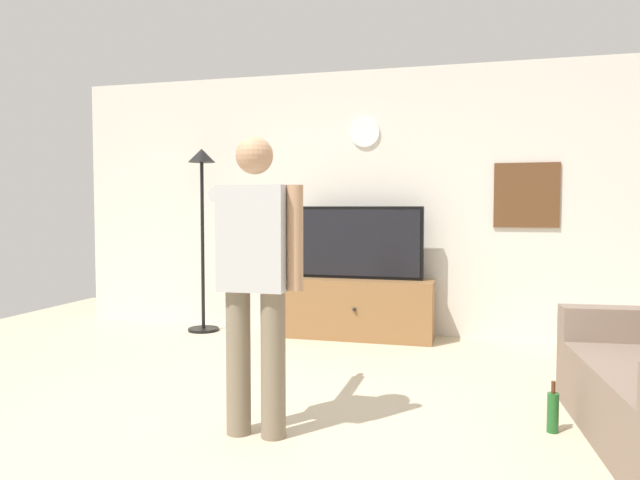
{
  "coord_description": "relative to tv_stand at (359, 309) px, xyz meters",
  "views": [
    {
      "loc": [
        1.18,
        -3.12,
        1.29
      ],
      "look_at": [
        0.01,
        1.2,
        1.05
      ],
      "focal_mm": 33.23,
      "sensor_mm": 36.0,
      "label": 1
    }
  ],
  "objects": [
    {
      "name": "tv_stand",
      "position": [
        0.0,
        0.0,
        0.0
      ],
      "size": [
        1.47,
        0.45,
        0.59
      ],
      "color": "olive",
      "rests_on": "ground_plane"
    },
    {
      "name": "ground_plane",
      "position": [
        -0.03,
        -2.6,
        -0.29
      ],
      "size": [
        8.4,
        8.4,
        0.0
      ],
      "primitive_type": "plane",
      "color": "beige"
    },
    {
      "name": "person_standing_nearer_lamp",
      "position": [
        -0.07,
        -2.61,
        0.66
      ],
      "size": [
        0.56,
        0.78,
        1.69
      ],
      "color": "#7A6B56",
      "rests_on": "ground_plane"
    },
    {
      "name": "floor_lamp",
      "position": [
        -1.65,
        -0.08,
        1.07
      ],
      "size": [
        0.32,
        0.32,
        1.91
      ],
      "color": "black",
      "rests_on": "ground_plane"
    },
    {
      "name": "wall_clock",
      "position": [
        -0.0,
        0.29,
        1.77
      ],
      "size": [
        0.3,
        0.03,
        0.3
      ],
      "primitive_type": "cylinder",
      "rotation": [
        1.57,
        0.0,
        0.0
      ],
      "color": "white"
    },
    {
      "name": "television",
      "position": [
        -0.0,
        0.05,
        0.65
      ],
      "size": [
        1.25,
        0.07,
        0.72
      ],
      "color": "black",
      "rests_on": "tv_stand"
    },
    {
      "name": "framed_picture",
      "position": [
        1.58,
        0.3,
        1.12
      ],
      "size": [
        0.6,
        0.04,
        0.62
      ],
      "primitive_type": "cube",
      "color": "brown"
    },
    {
      "name": "beverage_bottle",
      "position": [
        1.57,
        -2.14,
        -0.17
      ],
      "size": [
        0.07,
        0.07,
        0.3
      ],
      "color": "#1E5923",
      "rests_on": "ground_plane"
    },
    {
      "name": "back_wall",
      "position": [
        -0.03,
        0.35,
        1.06
      ],
      "size": [
        6.4,
        0.1,
        2.7
      ],
      "primitive_type": "cube",
      "color": "silver",
      "rests_on": "ground_plane"
    }
  ]
}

